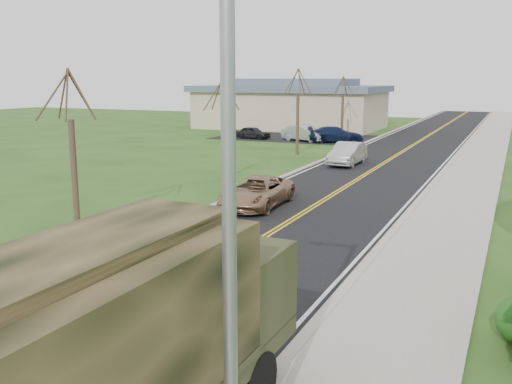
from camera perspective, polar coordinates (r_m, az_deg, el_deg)
The scene contains 16 objects.
road at distance 47.46m, azimuth 14.67°, elevation 4.06°, with size 8.00×120.00×0.01m, color black.
curb_right at distance 46.93m, azimuth 19.67°, elevation 3.75°, with size 0.30×120.00×0.12m, color #9E998E.
sidewalk_right at distance 46.81m, azimuth 21.80°, elevation 3.58°, with size 3.20×120.00×0.10m, color #9E998E.
curb_left at distance 48.33m, azimuth 9.82°, elevation 4.44°, with size 0.30×120.00×0.10m, color #9E998E.
street_light at distance 6.83m, azimuth -3.48°, elevation 0.58°, with size 1.65×0.22×8.00m.
bare_tree_a at distance 22.50m, azimuth -17.79°, elevation 2.92°, with size 1.93×2.26×6.08m.
bare_tree_b at distance 32.33m, azimuth -3.33°, elevation 5.57°, with size 1.83×2.14×5.73m.
bare_tree_c at distance 43.24m, azimuth 4.18°, elevation 7.41°, with size 2.04×2.39×6.42m.
bare_tree_d at distance 54.64m, azimuth 8.63°, elevation 7.89°, with size 1.88×2.20×5.91m.
commercial_building at distance 66.94m, azimuth 3.56°, elevation 8.72°, with size 25.50×21.50×5.65m.
military_truck at distance 8.37m, azimuth -14.43°, elevation -14.47°, with size 2.69×7.43×3.68m.
suv_champagne at distance 25.59m, azimuth 0.07°, elevation -0.02°, with size 2.22×4.82×1.34m, color #987556.
sedan_silver at distance 38.66m, azimuth 9.14°, elevation 3.81°, with size 1.57×4.51×1.49m, color silver.
lot_car_dark at distance 54.70m, azimuth -0.30°, elevation 5.95°, with size 1.38×3.44×1.17m, color black.
lot_car_silver at distance 52.74m, azimuth 4.91°, elevation 5.88°, with size 1.57×4.51×1.49m, color #ACACB1.
lot_car_navy at distance 52.02m, azimuth 7.99°, elevation 5.71°, with size 2.01×4.93×1.43m, color #0E1834.
Camera 1 is at (8.07, -6.42, 5.70)m, focal length 40.00 mm.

